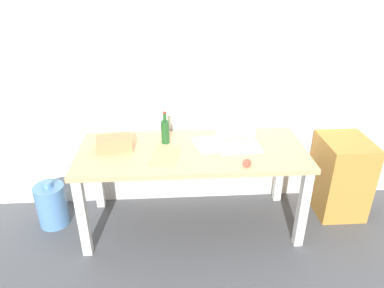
{
  "coord_description": "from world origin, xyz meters",
  "views": [
    {
      "loc": [
        -0.15,
        -2.48,
        2.03
      ],
      "look_at": [
        0.0,
        0.0,
        0.78
      ],
      "focal_mm": 33.23,
      "sensor_mm": 36.0,
      "label": 1
    }
  ],
  "objects_px": {
    "desk": "(192,160)",
    "beer_bottle": "(165,131)",
    "filing_cabinet": "(340,176)",
    "computer_mouse": "(247,163)",
    "cardboard_box": "(114,143)",
    "laptop_right": "(238,140)",
    "water_cooler_jug": "(52,205)"
  },
  "relations": [
    {
      "from": "laptop_right",
      "to": "cardboard_box",
      "type": "xyz_separation_m",
      "value": [
        -0.99,
        0.0,
        0.0
      ]
    },
    {
      "from": "beer_bottle",
      "to": "water_cooler_jug",
      "type": "height_order",
      "value": "beer_bottle"
    },
    {
      "from": "desk",
      "to": "laptop_right",
      "type": "relative_size",
      "value": 5.06
    },
    {
      "from": "laptop_right",
      "to": "filing_cabinet",
      "type": "height_order",
      "value": "laptop_right"
    },
    {
      "from": "computer_mouse",
      "to": "filing_cabinet",
      "type": "xyz_separation_m",
      "value": [
        0.95,
        0.4,
        -0.4
      ]
    },
    {
      "from": "laptop_right",
      "to": "beer_bottle",
      "type": "xyz_separation_m",
      "value": [
        -0.58,
        0.09,
        0.05
      ]
    },
    {
      "from": "desk",
      "to": "cardboard_box",
      "type": "bearing_deg",
      "value": 175.27
    },
    {
      "from": "desk",
      "to": "computer_mouse",
      "type": "distance_m",
      "value": 0.48
    },
    {
      "from": "desk",
      "to": "beer_bottle",
      "type": "relative_size",
      "value": 6.69
    },
    {
      "from": "cardboard_box",
      "to": "filing_cabinet",
      "type": "xyz_separation_m",
      "value": [
        1.95,
        0.08,
        -0.43
      ]
    },
    {
      "from": "cardboard_box",
      "to": "laptop_right",
      "type": "bearing_deg",
      "value": -0.12
    },
    {
      "from": "desk",
      "to": "cardboard_box",
      "type": "height_order",
      "value": "cardboard_box"
    },
    {
      "from": "computer_mouse",
      "to": "cardboard_box",
      "type": "height_order",
      "value": "cardboard_box"
    },
    {
      "from": "laptop_right",
      "to": "filing_cabinet",
      "type": "bearing_deg",
      "value": 5.14
    },
    {
      "from": "cardboard_box",
      "to": "water_cooler_jug",
      "type": "height_order",
      "value": "cardboard_box"
    },
    {
      "from": "filing_cabinet",
      "to": "laptop_right",
      "type": "bearing_deg",
      "value": -174.86
    },
    {
      "from": "laptop_right",
      "to": "cardboard_box",
      "type": "relative_size",
      "value": 1.3
    },
    {
      "from": "desk",
      "to": "laptop_right",
      "type": "height_order",
      "value": "laptop_right"
    },
    {
      "from": "water_cooler_jug",
      "to": "filing_cabinet",
      "type": "distance_m",
      "value": 2.55
    },
    {
      "from": "desk",
      "to": "beer_bottle",
      "type": "distance_m",
      "value": 0.32
    },
    {
      "from": "desk",
      "to": "filing_cabinet",
      "type": "xyz_separation_m",
      "value": [
        1.34,
        0.14,
        -0.29
      ]
    },
    {
      "from": "computer_mouse",
      "to": "water_cooler_jug",
      "type": "xyz_separation_m",
      "value": [
        -1.59,
        0.34,
        -0.55
      ]
    },
    {
      "from": "computer_mouse",
      "to": "cardboard_box",
      "type": "distance_m",
      "value": 1.05
    },
    {
      "from": "beer_bottle",
      "to": "computer_mouse",
      "type": "xyz_separation_m",
      "value": [
        0.6,
        -0.4,
        -0.09
      ]
    },
    {
      "from": "cardboard_box",
      "to": "beer_bottle",
      "type": "bearing_deg",
      "value": 12.37
    },
    {
      "from": "water_cooler_jug",
      "to": "laptop_right",
      "type": "bearing_deg",
      "value": -1.05
    },
    {
      "from": "desk",
      "to": "cardboard_box",
      "type": "xyz_separation_m",
      "value": [
        -0.61,
        0.05,
        0.14
      ]
    },
    {
      "from": "laptop_right",
      "to": "water_cooler_jug",
      "type": "height_order",
      "value": "laptop_right"
    },
    {
      "from": "laptop_right",
      "to": "cardboard_box",
      "type": "bearing_deg",
      "value": 179.88
    },
    {
      "from": "desk",
      "to": "computer_mouse",
      "type": "height_order",
      "value": "computer_mouse"
    },
    {
      "from": "cardboard_box",
      "to": "desk",
      "type": "bearing_deg",
      "value": -4.73
    },
    {
      "from": "water_cooler_jug",
      "to": "filing_cabinet",
      "type": "bearing_deg",
      "value": 1.3
    }
  ]
}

